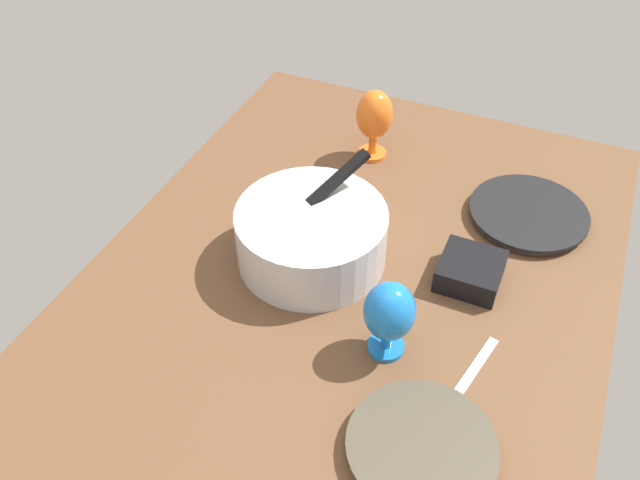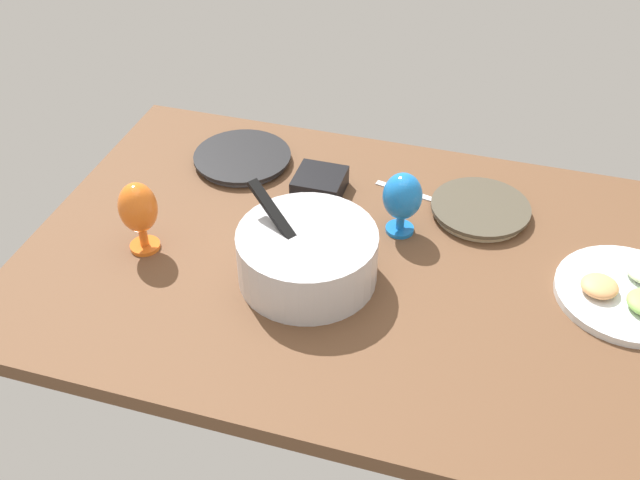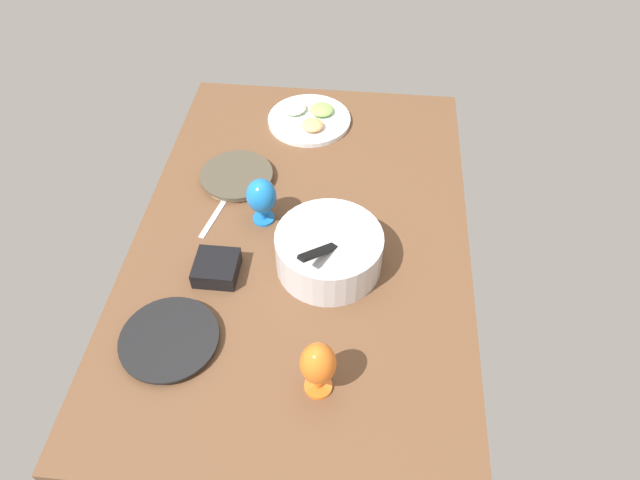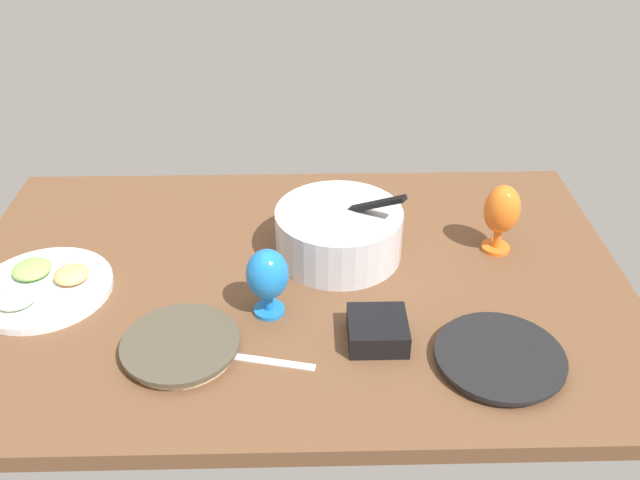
{
  "view_description": "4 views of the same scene",
  "coord_description": "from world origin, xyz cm",
  "px_view_note": "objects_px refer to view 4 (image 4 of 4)",
  "views": [
    {
      "loc": [
        -80.69,
        -32.39,
        99.52
      ],
      "look_at": [
        9.36,
        6.68,
        7.85
      ],
      "focal_mm": 37.4,
      "sensor_mm": 36.0,
      "label": 1
    },
    {
      "loc": [
        -27.7,
        130.59,
        115.79
      ],
      "look_at": [
        9.71,
        5.16,
        7.85
      ],
      "focal_mm": 42.53,
      "sensor_mm": 36.0,
      "label": 2
    },
    {
      "loc": [
        118.53,
        17.87,
        131.92
      ],
      "look_at": [
        8.79,
        6.62,
        7.85
      ],
      "focal_mm": 31.88,
      "sensor_mm": 36.0,
      "label": 3
    },
    {
      "loc": [
        3.44,
        -132.14,
        98.76
      ],
      "look_at": [
        6.61,
        3.99,
        7.85
      ],
      "focal_mm": 38.5,
      "sensor_mm": 36.0,
      "label": 4
    }
  ],
  "objects_px": {
    "hurricane_glass_blue": "(267,276)",
    "square_bowl_black": "(378,329)",
    "dinner_plate_left": "(181,346)",
    "hurricane_glass_orange": "(502,211)",
    "mixing_bowl": "(339,231)",
    "dinner_plate_right": "(500,358)",
    "fruit_platter": "(42,286)"
  },
  "relations": [
    {
      "from": "dinner_plate_left",
      "to": "fruit_platter",
      "type": "distance_m",
      "value": 0.41
    },
    {
      "from": "dinner_plate_right",
      "to": "hurricane_glass_orange",
      "type": "height_order",
      "value": "hurricane_glass_orange"
    },
    {
      "from": "square_bowl_black",
      "to": "dinner_plate_right",
      "type": "bearing_deg",
      "value": -17.01
    },
    {
      "from": "dinner_plate_left",
      "to": "dinner_plate_right",
      "type": "distance_m",
      "value": 0.66
    },
    {
      "from": "dinner_plate_right",
      "to": "hurricane_glass_blue",
      "type": "height_order",
      "value": "hurricane_glass_blue"
    },
    {
      "from": "dinner_plate_left",
      "to": "square_bowl_black",
      "type": "distance_m",
      "value": 0.41
    },
    {
      "from": "hurricane_glass_blue",
      "to": "square_bowl_black",
      "type": "distance_m",
      "value": 0.26
    },
    {
      "from": "dinner_plate_left",
      "to": "hurricane_glass_orange",
      "type": "bearing_deg",
      "value": 25.69
    },
    {
      "from": "dinner_plate_right",
      "to": "hurricane_glass_blue",
      "type": "distance_m",
      "value": 0.51
    },
    {
      "from": "hurricane_glass_orange",
      "to": "hurricane_glass_blue",
      "type": "bearing_deg",
      "value": -157.42
    },
    {
      "from": "hurricane_glass_blue",
      "to": "hurricane_glass_orange",
      "type": "xyz_separation_m",
      "value": [
        0.57,
        0.24,
        0.01
      ]
    },
    {
      "from": "hurricane_glass_blue",
      "to": "mixing_bowl",
      "type": "bearing_deg",
      "value": 53.63
    },
    {
      "from": "dinner_plate_right",
      "to": "hurricane_glass_orange",
      "type": "xyz_separation_m",
      "value": [
        0.09,
        0.41,
        0.1
      ]
    },
    {
      "from": "dinner_plate_right",
      "to": "mixing_bowl",
      "type": "distance_m",
      "value": 0.51
    },
    {
      "from": "fruit_platter",
      "to": "dinner_plate_left",
      "type": "bearing_deg",
      "value": -30.88
    },
    {
      "from": "hurricane_glass_blue",
      "to": "dinner_plate_right",
      "type": "bearing_deg",
      "value": -19.95
    },
    {
      "from": "fruit_platter",
      "to": "mixing_bowl",
      "type": "bearing_deg",
      "value": 11.23
    },
    {
      "from": "dinner_plate_left",
      "to": "dinner_plate_right",
      "type": "xyz_separation_m",
      "value": [
        0.65,
        -0.05,
        -0.0
      ]
    },
    {
      "from": "mixing_bowl",
      "to": "fruit_platter",
      "type": "bearing_deg",
      "value": -168.77
    },
    {
      "from": "dinner_plate_left",
      "to": "hurricane_glass_orange",
      "type": "relative_size",
      "value": 1.36
    },
    {
      "from": "dinner_plate_left",
      "to": "fruit_platter",
      "type": "height_order",
      "value": "fruit_platter"
    },
    {
      "from": "fruit_platter",
      "to": "square_bowl_black",
      "type": "bearing_deg",
      "value": -13.66
    },
    {
      "from": "dinner_plate_left",
      "to": "fruit_platter",
      "type": "xyz_separation_m",
      "value": [
        -0.35,
        0.21,
        0.0
      ]
    },
    {
      "from": "mixing_bowl",
      "to": "hurricane_glass_orange",
      "type": "xyz_separation_m",
      "value": [
        0.4,
        0.01,
        0.04
      ]
    },
    {
      "from": "dinner_plate_right",
      "to": "mixing_bowl",
      "type": "height_order",
      "value": "mixing_bowl"
    },
    {
      "from": "fruit_platter",
      "to": "hurricane_glass_blue",
      "type": "relative_size",
      "value": 1.92
    },
    {
      "from": "dinner_plate_right",
      "to": "hurricane_glass_orange",
      "type": "distance_m",
      "value": 0.43
    },
    {
      "from": "hurricane_glass_orange",
      "to": "fruit_platter",
      "type": "bearing_deg",
      "value": -172.28
    },
    {
      "from": "mixing_bowl",
      "to": "square_bowl_black",
      "type": "xyz_separation_m",
      "value": [
        0.07,
        -0.32,
        -0.04
      ]
    },
    {
      "from": "mixing_bowl",
      "to": "hurricane_glass_blue",
      "type": "height_order",
      "value": "mixing_bowl"
    },
    {
      "from": "mixing_bowl",
      "to": "square_bowl_black",
      "type": "relative_size",
      "value": 2.51
    },
    {
      "from": "dinner_plate_right",
      "to": "mixing_bowl",
      "type": "xyz_separation_m",
      "value": [
        -0.31,
        0.4,
        0.06
      ]
    }
  ]
}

